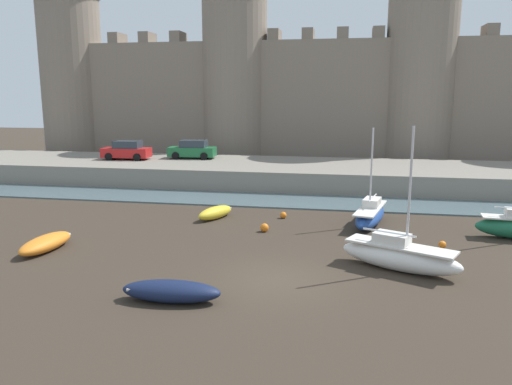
{
  "coord_description": "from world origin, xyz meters",
  "views": [
    {
      "loc": [
        2.58,
        -18.49,
        7.21
      ],
      "look_at": [
        -1.77,
        4.94,
        2.5
      ],
      "focal_mm": 35.0,
      "sensor_mm": 36.0,
      "label": 1
    }
  ],
  "objects_px": {
    "car_quay_west": "(127,150)",
    "car_quay_centre_east": "(193,150)",
    "sailboat_midflat_left": "(370,215)",
    "rowboat_foreground_left": "(171,291)",
    "mooring_buoy_near_channel": "(442,245)",
    "sailboat_foreground_centre": "(399,255)",
    "rowboat_midflat_centre": "(215,212)",
    "mooring_buoy_off_centre": "(283,215)",
    "rowboat_midflat_right": "(46,243)",
    "mooring_buoy_mid_mud": "(265,228)"
  },
  "relations": [
    {
      "from": "rowboat_midflat_right",
      "to": "car_quay_west",
      "type": "distance_m",
      "value": 21.01
    },
    {
      "from": "sailboat_midflat_left",
      "to": "car_quay_centre_east",
      "type": "bearing_deg",
      "value": 135.95
    },
    {
      "from": "sailboat_foreground_centre",
      "to": "mooring_buoy_near_channel",
      "type": "distance_m",
      "value": 4.19
    },
    {
      "from": "rowboat_foreground_left",
      "to": "sailboat_foreground_centre",
      "type": "bearing_deg",
      "value": 30.22
    },
    {
      "from": "car_quay_west",
      "to": "car_quay_centre_east",
      "type": "xyz_separation_m",
      "value": [
        5.43,
        1.7,
        0.0
      ]
    },
    {
      "from": "sailboat_foreground_centre",
      "to": "car_quay_centre_east",
      "type": "bearing_deg",
      "value": 126.08
    },
    {
      "from": "mooring_buoy_near_channel",
      "to": "mooring_buoy_mid_mud",
      "type": "height_order",
      "value": "mooring_buoy_mid_mud"
    },
    {
      "from": "sailboat_foreground_centre",
      "to": "car_quay_west",
      "type": "height_order",
      "value": "sailboat_foreground_centre"
    },
    {
      "from": "car_quay_centre_east",
      "to": "mooring_buoy_near_channel",
      "type": "bearing_deg",
      "value": -45.14
    },
    {
      "from": "sailboat_midflat_left",
      "to": "car_quay_west",
      "type": "height_order",
      "value": "sailboat_midflat_left"
    },
    {
      "from": "rowboat_midflat_centre",
      "to": "rowboat_foreground_left",
      "type": "xyz_separation_m",
      "value": [
        1.58,
        -11.87,
        0.02
      ]
    },
    {
      "from": "rowboat_midflat_centre",
      "to": "mooring_buoy_mid_mud",
      "type": "distance_m",
      "value": 4.04
    },
    {
      "from": "sailboat_foreground_centre",
      "to": "mooring_buoy_off_centre",
      "type": "relative_size",
      "value": 15.7
    },
    {
      "from": "sailboat_foreground_centre",
      "to": "car_quay_centre_east",
      "type": "relative_size",
      "value": 1.44
    },
    {
      "from": "rowboat_midflat_centre",
      "to": "mooring_buoy_off_centre",
      "type": "xyz_separation_m",
      "value": [
        3.93,
        0.81,
        -0.19
      ]
    },
    {
      "from": "rowboat_midflat_right",
      "to": "mooring_buoy_near_channel",
      "type": "distance_m",
      "value": 18.71
    },
    {
      "from": "mooring_buoy_off_centre",
      "to": "mooring_buoy_near_channel",
      "type": "distance_m",
      "value": 9.32
    },
    {
      "from": "rowboat_midflat_centre",
      "to": "mooring_buoy_near_channel",
      "type": "xyz_separation_m",
      "value": [
        12.12,
        -3.63,
        -0.2
      ]
    },
    {
      "from": "rowboat_foreground_left",
      "to": "car_quay_centre_east",
      "type": "distance_m",
      "value": 27.57
    },
    {
      "from": "rowboat_foreground_left",
      "to": "car_quay_west",
      "type": "height_order",
      "value": "car_quay_west"
    },
    {
      "from": "sailboat_midflat_left",
      "to": "rowboat_foreground_left",
      "type": "relative_size",
      "value": 1.51
    },
    {
      "from": "rowboat_foreground_left",
      "to": "mooring_buoy_off_centre",
      "type": "xyz_separation_m",
      "value": [
        2.34,
        12.68,
        -0.21
      ]
    },
    {
      "from": "rowboat_midflat_right",
      "to": "car_quay_centre_east",
      "type": "xyz_separation_m",
      "value": [
        0.22,
        21.96,
        2.01
      ]
    },
    {
      "from": "rowboat_midflat_right",
      "to": "sailboat_midflat_left",
      "type": "bearing_deg",
      "value": 26.6
    },
    {
      "from": "sailboat_midflat_left",
      "to": "car_quay_west",
      "type": "relative_size",
      "value": 1.3
    },
    {
      "from": "sailboat_foreground_centre",
      "to": "car_quay_west",
      "type": "distance_m",
      "value": 29.17
    },
    {
      "from": "rowboat_midflat_centre",
      "to": "car_quay_west",
      "type": "xyz_separation_m",
      "value": [
        -11.41,
        12.87,
        2.01
      ]
    },
    {
      "from": "rowboat_foreground_left",
      "to": "car_quay_centre_east",
      "type": "xyz_separation_m",
      "value": [
        -7.56,
        26.44,
        2.0
      ]
    },
    {
      "from": "mooring_buoy_mid_mud",
      "to": "car_quay_west",
      "type": "xyz_separation_m",
      "value": [
        -14.72,
        15.16,
        2.17
      ]
    },
    {
      "from": "mooring_buoy_near_channel",
      "to": "car_quay_west",
      "type": "xyz_separation_m",
      "value": [
        -23.53,
        16.49,
        2.21
      ]
    },
    {
      "from": "mooring_buoy_mid_mud",
      "to": "car_quay_west",
      "type": "relative_size",
      "value": 0.11
    },
    {
      "from": "sailboat_midflat_left",
      "to": "car_quay_centre_east",
      "type": "height_order",
      "value": "sailboat_midflat_left"
    },
    {
      "from": "sailboat_foreground_centre",
      "to": "sailboat_midflat_left",
      "type": "relative_size",
      "value": 1.1
    },
    {
      "from": "sailboat_midflat_left",
      "to": "rowboat_foreground_left",
      "type": "xyz_separation_m",
      "value": [
        -7.32,
        -12.04,
        -0.2
      ]
    },
    {
      "from": "sailboat_midflat_left",
      "to": "car_quay_centre_east",
      "type": "distance_m",
      "value": 20.78
    },
    {
      "from": "rowboat_foreground_left",
      "to": "car_quay_west",
      "type": "relative_size",
      "value": 0.87
    },
    {
      "from": "rowboat_foreground_left",
      "to": "mooring_buoy_near_channel",
      "type": "xyz_separation_m",
      "value": [
        10.54,
        8.25,
        -0.22
      ]
    },
    {
      "from": "sailboat_foreground_centre",
      "to": "rowboat_foreground_left",
      "type": "relative_size",
      "value": 1.66
    },
    {
      "from": "sailboat_midflat_left",
      "to": "rowboat_foreground_left",
      "type": "height_order",
      "value": "sailboat_midflat_left"
    },
    {
      "from": "sailboat_midflat_left",
      "to": "mooring_buoy_near_channel",
      "type": "distance_m",
      "value": 5.0
    },
    {
      "from": "sailboat_foreground_centre",
      "to": "rowboat_midflat_centre",
      "type": "distance_m",
      "value": 12.09
    },
    {
      "from": "mooring_buoy_off_centre",
      "to": "mooring_buoy_mid_mud",
      "type": "distance_m",
      "value": 3.16
    },
    {
      "from": "sailboat_foreground_centre",
      "to": "rowboat_foreground_left",
      "type": "xyz_separation_m",
      "value": [
        -8.21,
        -4.78,
        -0.24
      ]
    },
    {
      "from": "car_quay_centre_east",
      "to": "mooring_buoy_mid_mud",
      "type": "bearing_deg",
      "value": -61.12
    },
    {
      "from": "rowboat_midflat_right",
      "to": "mooring_buoy_near_channel",
      "type": "height_order",
      "value": "rowboat_midflat_right"
    },
    {
      "from": "mooring_buoy_off_centre",
      "to": "car_quay_centre_east",
      "type": "xyz_separation_m",
      "value": [
        -9.91,
        13.76,
        2.2
      ]
    },
    {
      "from": "mooring_buoy_off_centre",
      "to": "car_quay_west",
      "type": "bearing_deg",
      "value": 141.82
    },
    {
      "from": "mooring_buoy_off_centre",
      "to": "car_quay_centre_east",
      "type": "bearing_deg",
      "value": 125.76
    },
    {
      "from": "sailboat_foreground_centre",
      "to": "rowboat_foreground_left",
      "type": "height_order",
      "value": "sailboat_foreground_centre"
    },
    {
      "from": "sailboat_foreground_centre",
      "to": "car_quay_centre_east",
      "type": "xyz_separation_m",
      "value": [
        -15.78,
        21.65,
        1.76
      ]
    }
  ]
}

